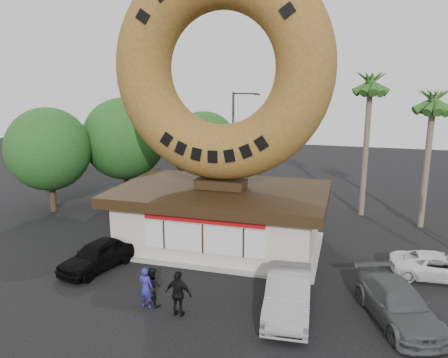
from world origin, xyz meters
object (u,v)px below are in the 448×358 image
(giant_donut, at_px, (221,69))
(person_left, at_px, (146,288))
(donut_shop, at_px, (221,215))
(person_center, at_px, (152,286))
(street_lamp, at_px, (235,140))
(car_black, at_px, (98,255))
(car_grey, at_px, (398,304))
(person_right, at_px, (178,294))
(car_silver, at_px, (288,294))
(car_white, at_px, (439,266))

(giant_donut, bearing_deg, person_left, -98.35)
(donut_shop, bearing_deg, person_center, -97.34)
(street_lamp, height_order, person_left, street_lamp)
(person_left, bearing_deg, street_lamp, -81.53)
(car_black, height_order, car_grey, car_black)
(car_black, bearing_deg, person_right, -13.13)
(person_left, height_order, car_silver, person_left)
(person_left, relative_size, car_silver, 0.35)
(person_center, height_order, car_silver, person_center)
(street_lamp, distance_m, person_center, 17.29)
(person_center, bearing_deg, car_grey, -150.91)
(car_silver, bearing_deg, car_black, 166.72)
(donut_shop, xyz_separation_m, street_lamp, (-1.86, 10.02, 2.72))
(person_center, relative_size, car_black, 0.39)
(donut_shop, height_order, car_grey, donut_shop)
(donut_shop, distance_m, car_silver, 7.49)
(giant_donut, distance_m, car_black, 10.98)
(donut_shop, distance_m, giant_donut, 7.71)
(person_center, height_order, car_grey, person_center)
(giant_donut, distance_m, person_center, 11.09)
(giant_donut, xyz_separation_m, person_left, (-1.04, -7.12, -8.62))
(car_black, bearing_deg, car_grey, 11.41)
(person_right, height_order, car_silver, person_right)
(street_lamp, xyz_separation_m, person_left, (0.81, -17.12, -3.63))
(person_left, distance_m, car_white, 13.28)
(street_lamp, height_order, person_right, street_lamp)
(person_left, distance_m, person_center, 0.30)
(donut_shop, distance_m, person_right, 7.41)
(person_right, height_order, car_grey, person_right)
(person_left, relative_size, person_center, 1.05)
(car_black, bearing_deg, giant_donut, 57.79)
(giant_donut, bearing_deg, car_silver, -52.79)
(street_lamp, distance_m, person_right, 17.87)
(person_center, relative_size, car_white, 0.39)
(person_center, bearing_deg, giant_donut, -77.10)
(donut_shop, height_order, person_center, donut_shop)
(giant_donut, bearing_deg, donut_shop, -90.00)
(person_center, distance_m, car_grey, 9.57)
(person_left, height_order, person_center, person_left)
(donut_shop, xyz_separation_m, giant_donut, (0.00, 0.02, 7.71))
(person_left, xyz_separation_m, car_white, (11.79, 6.11, -0.27))
(giant_donut, bearing_deg, person_center, -97.32)
(donut_shop, xyz_separation_m, person_left, (-1.04, -7.10, -0.91))
(car_silver, bearing_deg, donut_shop, 122.85)
(car_grey, bearing_deg, street_lamp, 103.48)
(donut_shop, distance_m, person_center, 6.98)
(person_left, height_order, car_white, person_left)
(car_silver, relative_size, car_white, 1.14)
(car_black, distance_m, car_grey, 13.48)
(person_left, xyz_separation_m, person_right, (1.50, -0.24, 0.07))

